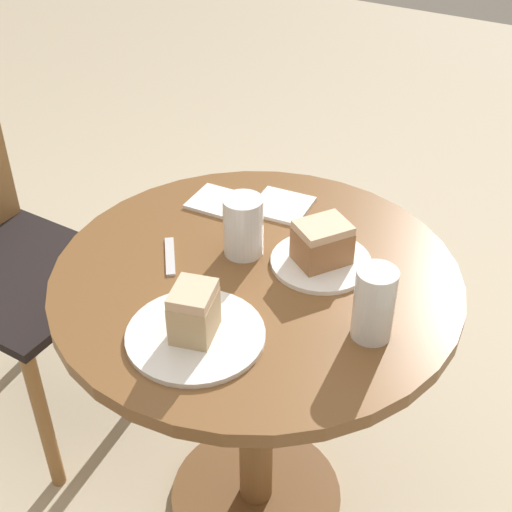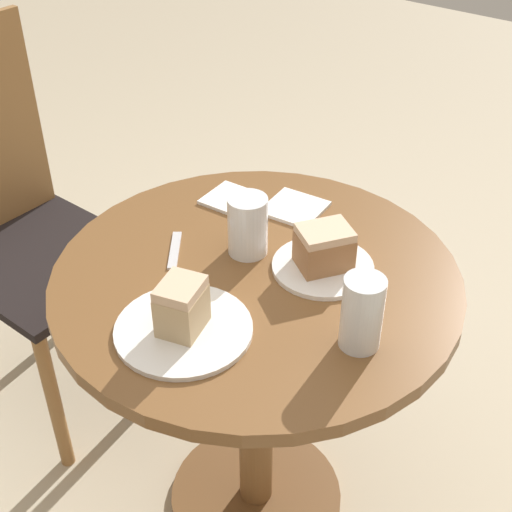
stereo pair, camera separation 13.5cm
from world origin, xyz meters
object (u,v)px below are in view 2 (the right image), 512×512
cake_slice_near (181,306)px  glass_lemonade (362,316)px  chair (22,229)px  cake_slice_far (324,247)px  glass_water (248,228)px  plate_near (183,329)px  plate_far (323,267)px

cake_slice_near → glass_lemonade: (0.16, -0.26, 0.00)m
chair → cake_slice_near: (-0.20, -0.75, 0.25)m
chair → glass_lemonade: 1.05m
chair → cake_slice_far: bearing=-81.4°
cake_slice_far → glass_water: 0.16m
chair → plate_near: bearing=-103.0°
chair → glass_water: 0.74m
chair → glass_water: bearing=-83.2°
cake_slice_near → cake_slice_far: (0.30, -0.10, -0.01)m
glass_lemonade → glass_water: (0.10, 0.32, -0.01)m
chair → plate_far: chair is taller
chair → plate_far: (0.10, -0.85, 0.20)m
plate_far → cake_slice_far: (-0.00, -0.00, 0.05)m
chair → cake_slice_far: chair is taller
cake_slice_near → glass_lemonade: glass_lemonade is taller
plate_far → glass_lemonade: glass_lemonade is taller
plate_near → glass_water: glass_water is taller
chair → plate_near: 0.80m
glass_lemonade → glass_water: glass_lemonade is taller
plate_far → cake_slice_near: (-0.30, 0.10, 0.05)m
chair → cake_slice_far: (0.10, -0.85, 0.25)m
cake_slice_far → glass_lemonade: glass_lemonade is taller
cake_slice_far → glass_lemonade: bearing=-131.0°
plate_near → glass_water: size_ratio=1.96×
chair → plate_near: size_ratio=4.22×
plate_near → cake_slice_near: size_ratio=2.48×
plate_far → cake_slice_near: size_ratio=2.04×
plate_near → cake_slice_near: bearing=-179.6°
cake_slice_far → glass_water: size_ratio=1.02×
glass_lemonade → glass_water: bearing=72.3°
plate_far → glass_water: 0.17m
plate_near → cake_slice_near: cake_slice_near is taller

